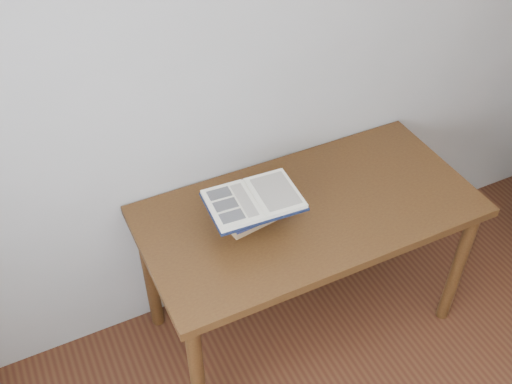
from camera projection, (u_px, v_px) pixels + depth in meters
desk at (308, 224)px, 2.59m from camera, size 1.43×0.72×0.77m
book_stack at (252, 210)px, 2.42m from camera, size 0.27×0.21×0.13m
open_book at (254, 200)px, 2.36m from camera, size 0.38×0.28×0.03m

